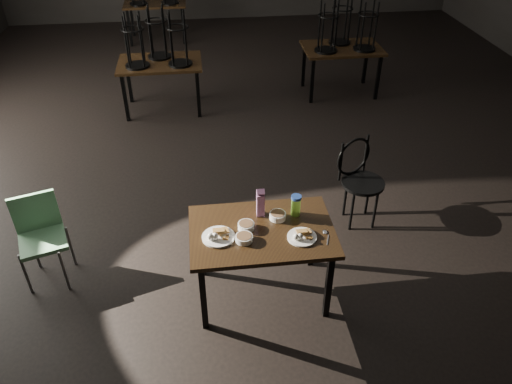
{
  "coord_description": "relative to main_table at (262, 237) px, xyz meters",
  "views": [
    {
      "loc": [
        -0.94,
        -5.64,
        3.4
      ],
      "look_at": [
        -0.5,
        -2.1,
        0.85
      ],
      "focal_mm": 35.0,
      "sensor_mm": 36.0,
      "label": 1
    }
  ],
  "objects": [
    {
      "name": "bowl_far",
      "position": [
        0.15,
        0.13,
        0.11
      ],
      "size": [
        0.14,
        0.14,
        0.06
      ],
      "color": "white",
      "rests_on": "main_table"
    },
    {
      "name": "bg_table_far",
      "position": [
        -1.17,
        7.12,
        0.08
      ],
      "size": [
        1.2,
        0.8,
        1.48
      ],
      "color": "black",
      "rests_on": "ground"
    },
    {
      "name": "bg_table_right",
      "position": [
        1.82,
        4.18,
        0.11
      ],
      "size": [
        1.2,
        0.8,
        1.48
      ],
      "color": "black",
      "rests_on": "ground"
    },
    {
      "name": "bowl_near",
      "position": [
        -0.13,
        0.03,
        0.11
      ],
      "size": [
        0.14,
        0.14,
        0.05
      ],
      "color": "white",
      "rests_on": "main_table"
    },
    {
      "name": "spoon",
      "position": [
        0.51,
        -0.11,
        0.08
      ],
      "size": [
        0.05,
        0.19,
        0.01
      ],
      "color": "silver",
      "rests_on": "main_table"
    },
    {
      "name": "plate_left",
      "position": [
        -0.37,
        -0.06,
        0.1
      ],
      "size": [
        0.27,
        0.27,
        0.09
      ],
      "color": "white",
      "rests_on": "main_table"
    },
    {
      "name": "plate_right",
      "position": [
        0.31,
        -0.14,
        0.1
      ],
      "size": [
        0.24,
        0.24,
        0.08
      ],
      "color": "white",
      "rests_on": "main_table"
    },
    {
      "name": "bg_table_left",
      "position": [
        -0.97,
        3.91,
        0.11
      ],
      "size": [
        1.2,
        0.8,
        1.48
      ],
      "color": "black",
      "rests_on": "ground"
    },
    {
      "name": "water_bottle",
      "position": [
        0.31,
        0.17,
        0.18
      ],
      "size": [
        0.11,
        0.11,
        0.19
      ],
      "color": "#8DDC40",
      "rests_on": "main_table"
    },
    {
      "name": "main_table",
      "position": [
        0.0,
        0.0,
        0.0
      ],
      "size": [
        1.2,
        0.8,
        0.75
      ],
      "color": "black",
      "rests_on": "ground"
    },
    {
      "name": "bentwood_chair",
      "position": [
        1.14,
        0.98,
        -0.12
      ],
      "size": [
        0.5,
        0.49,
        0.93
      ],
      "rotation": [
        0.0,
        0.0,
        0.42
      ],
      "color": "black",
      "rests_on": "ground"
    },
    {
      "name": "school_chair",
      "position": [
        -1.94,
        0.5,
        -0.16
      ],
      "size": [
        0.5,
        0.5,
        0.85
      ],
      "rotation": [
        0.0,
        0.0,
        0.31
      ],
      "color": "#79BC86",
      "rests_on": "ground"
    },
    {
      "name": "bowl_big",
      "position": [
        -0.16,
        -0.12,
        0.11
      ],
      "size": [
        0.14,
        0.14,
        0.05
      ],
      "color": "white",
      "rests_on": "main_table"
    },
    {
      "name": "juice_carton",
      "position": [
        0.01,
        0.2,
        0.2
      ],
      "size": [
        0.07,
        0.07,
        0.27
      ],
      "color": "#83176C",
      "rests_on": "main_table"
    }
  ]
}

